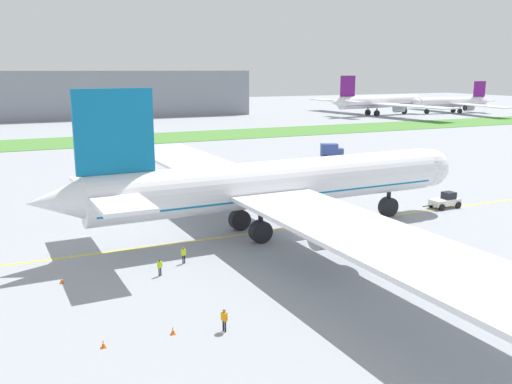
{
  "coord_description": "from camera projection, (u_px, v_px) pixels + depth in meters",
  "views": [
    {
      "loc": [
        -30.33,
        -53.82,
        18.53
      ],
      "look_at": [
        -2.47,
        7.85,
        3.63
      ],
      "focal_mm": 39.22,
      "sensor_mm": 36.0,
      "label": 1
    }
  ],
  "objects": [
    {
      "name": "service_truck_baggage_loader",
      "position": [
        331.0,
        151.0,
        118.52
      ],
      "size": [
        5.2,
        3.97,
        3.11
      ],
      "color": "#33478C",
      "rests_on": "ground"
    },
    {
      "name": "airliner_foreground",
      "position": [
        271.0,
        185.0,
        63.44
      ],
      "size": [
        52.21,
        83.03,
        16.74
      ],
      "color": "white",
      "rests_on": "ground"
    },
    {
      "name": "traffic_cone_near_nose",
      "position": [
        103.0,
        344.0,
        37.95
      ],
      "size": [
        0.36,
        0.36,
        0.58
      ],
      "color": "#F2590C",
      "rests_on": "ground"
    },
    {
      "name": "parked_airliner_far_centre",
      "position": [
        453.0,
        102.0,
        240.16
      ],
      "size": [
        40.15,
        63.71,
        13.48
      ],
      "color": "white",
      "rests_on": "ground"
    },
    {
      "name": "ground_crew_marshaller_front",
      "position": [
        160.0,
        266.0,
        51.0
      ],
      "size": [
        0.53,
        0.37,
        1.6
      ],
      "color": "black",
      "rests_on": "ground"
    },
    {
      "name": "ground_plane",
      "position": [
        304.0,
        234.0,
        64.08
      ],
      "size": [
        600.0,
        600.0,
        0.0
      ],
      "primitive_type": "plane",
      "color": "#9399A0",
      "rests_on": "ground"
    },
    {
      "name": "terminal_building",
      "position": [
        100.0,
        94.0,
        216.98
      ],
      "size": [
        117.49,
        20.0,
        18.0
      ],
      "primitive_type": "cube",
      "color": "gray",
      "rests_on": "ground"
    },
    {
      "name": "traffic_cone_port_wing",
      "position": [
        173.0,
        330.0,
        39.89
      ],
      "size": [
        0.36,
        0.36,
        0.58
      ],
      "color": "#F2590C",
      "rests_on": "ground"
    },
    {
      "name": "ground_crew_wingwalker_port",
      "position": [
        224.0,
        318.0,
        40.13
      ],
      "size": [
        0.42,
        0.56,
        1.73
      ],
      "color": "black",
      "rests_on": "ground"
    },
    {
      "name": "ground_crew_wingwalker_starboard",
      "position": [
        184.0,
        253.0,
        54.28
      ],
      "size": [
        0.56,
        0.37,
        1.67
      ],
      "color": "black",
      "rests_on": "ground"
    },
    {
      "name": "traffic_cone_starboard_wing",
      "position": [
        62.0,
        280.0,
        49.4
      ],
      "size": [
        0.36,
        0.36,
        0.58
      ],
      "color": "#F2590C",
      "rests_on": "ground"
    },
    {
      "name": "apron_taxi_line",
      "position": [
        292.0,
        228.0,
        66.54
      ],
      "size": [
        280.0,
        0.36,
        0.01
      ],
      "primitive_type": "cube",
      "color": "yellow",
      "rests_on": "ground"
    },
    {
      "name": "parked_airliner_far_left",
      "position": [
        377.0,
        102.0,
        227.32
      ],
      "size": [
        48.33,
        76.94,
        16.11
      ],
      "color": "white",
      "rests_on": "ground"
    },
    {
      "name": "grass_median_strip",
      "position": [
        128.0,
        139.0,
        150.43
      ],
      "size": [
        320.0,
        24.0,
        0.1
      ],
      "primitive_type": "cube",
      "color": "#4C8438",
      "rests_on": "ground"
    },
    {
      "name": "pushback_tug",
      "position": [
        446.0,
        201.0,
        76.23
      ],
      "size": [
        6.09,
        2.42,
        2.15
      ],
      "color": "white",
      "rests_on": "ground"
    }
  ]
}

